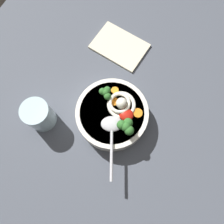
{
  "coord_description": "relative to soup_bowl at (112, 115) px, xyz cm",
  "views": [
    {
      "loc": [
        -7.21,
        18.72,
        69.65
      ],
      "look_at": [
        0.87,
        2.92,
        10.64
      ],
      "focal_mm": 35.25,
      "sensor_mm": 36.0,
      "label": 1
    }
  ],
  "objects": [
    {
      "name": "table_slab",
      "position": [
        -0.87,
        -2.92,
        -5.42
      ],
      "size": [
        111.51,
        111.51,
        4.45
      ],
      "primitive_type": "cube",
      "color": "#474C56",
      "rests_on": "ground"
    },
    {
      "name": "soup_bowl",
      "position": [
        0.0,
        0.0,
        0.0
      ],
      "size": [
        20.75,
        20.75,
        6.19
      ],
      "color": "silver",
      "rests_on": "table_slab"
    },
    {
      "name": "noodle_pile",
      "position": [
        -1.34,
        -2.77,
        4.11
      ],
      "size": [
        8.92,
        8.74,
        3.59
      ],
      "color": "silver",
      "rests_on": "soup_bowl"
    },
    {
      "name": "soup_spoon",
      "position": [
        -2.23,
        4.5,
        3.79
      ],
      "size": [
        10.7,
        16.92,
        1.6
      ],
      "rotation": [
        0.0,
        0.0,
        2.03
      ],
      "color": "#B7B7BC",
      "rests_on": "soup_bowl"
    },
    {
      "name": "chili_sauce_dollop",
      "position": [
        -3.93,
        -0.85,
        3.92
      ],
      "size": [
        4.15,
        3.74,
        1.87
      ],
      "primitive_type": "ellipsoid",
      "color": "#B2190F",
      "rests_on": "soup_bowl"
    },
    {
      "name": "broccoli_floret_near_spoon",
      "position": [
        -5.46,
        2.48,
        5.5
      ],
      "size": [
        5.06,
        4.35,
        4.0
      ],
      "color": "#7A9E60",
      "rests_on": "soup_bowl"
    },
    {
      "name": "broccoli_floret_left",
      "position": [
        3.86,
        -3.78,
        4.95
      ],
      "size": [
        3.96,
        3.41,
        3.13
      ],
      "color": "#7A9E60",
      "rests_on": "soup_bowl"
    },
    {
      "name": "carrot_slice_extra_a",
      "position": [
        2.19,
        -6.09,
        3.23
      ],
      "size": [
        2.2,
        2.2,
        0.47
      ],
      "primitive_type": "cylinder",
      "color": "orange",
      "rests_on": "soup_bowl"
    },
    {
      "name": "carrot_slice_extra_b",
      "position": [
        -6.57,
        -3.05,
        3.29
      ],
      "size": [
        2.69,
        2.69,
        0.59
      ],
      "primitive_type": "cylinder",
      "color": "orange",
      "rests_on": "soup_bowl"
    },
    {
      "name": "carrot_slice_rear",
      "position": [
        0.96,
        -3.12,
        3.28
      ],
      "size": [
        2.64,
        2.64,
        0.58
      ],
      "primitive_type": "cylinder",
      "color": "orange",
      "rests_on": "soup_bowl"
    },
    {
      "name": "drinking_glass",
      "position": [
        18.34,
        9.99,
        1.55
      ],
      "size": [
        7.92,
        7.92,
        9.49
      ],
      "primitive_type": "cylinder",
      "color": "silver",
      "rests_on": "table_slab"
    },
    {
      "name": "folded_napkin",
      "position": [
        9.14,
        -23.44,
        -2.8
      ],
      "size": [
        18.65,
        13.92,
        0.8
      ],
      "primitive_type": "cube",
      "rotation": [
        0.0,
        0.0,
        -0.1
      ],
      "color": "beige",
      "rests_on": "table_slab"
    }
  ]
}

